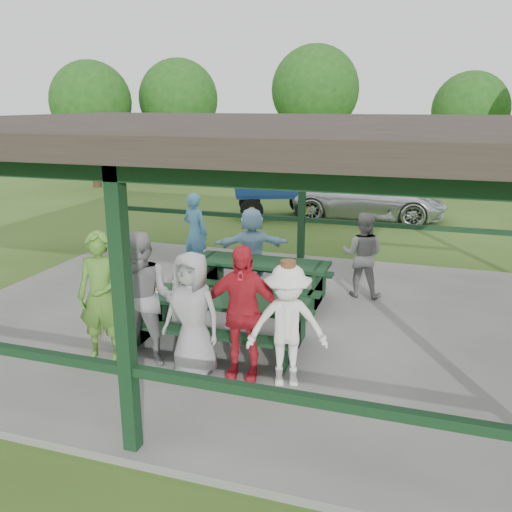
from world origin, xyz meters
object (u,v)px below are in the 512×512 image
(picnic_table_near, at_px, (218,315))
(spectator_grey, at_px, (363,255))
(picnic_table_far, at_px, (261,276))
(spectator_lblue, at_px, (252,247))
(contestant_grey_left, at_px, (143,300))
(contestant_red, at_px, (242,313))
(contestant_green, at_px, (101,297))
(farm_trailer, at_px, (277,198))
(pickup_truck, at_px, (369,198))
(contestant_grey_mid, at_px, (192,314))
(spectator_blue, at_px, (195,232))
(contestant_white_fedora, at_px, (287,326))

(picnic_table_near, xyz_separation_m, spectator_grey, (1.74, 2.82, 0.31))
(picnic_table_far, xyz_separation_m, spectator_lblue, (-0.41, 0.70, 0.32))
(contestant_grey_left, height_order, contestant_red, contestant_grey_left)
(contestant_red, bearing_deg, contestant_green, 176.61)
(farm_trailer, bearing_deg, pickup_truck, -7.89)
(contestant_grey_mid, bearing_deg, picnic_table_far, 96.80)
(picnic_table_far, distance_m, spectator_lblue, 0.88)
(spectator_blue, relative_size, farm_trailer, 0.46)
(picnic_table_near, xyz_separation_m, contestant_white_fedora, (1.26, -0.80, 0.32))
(contestant_white_fedora, distance_m, spectator_blue, 5.13)
(picnic_table_near, relative_size, pickup_truck, 0.55)
(spectator_lblue, bearing_deg, spectator_blue, -44.74)
(contestant_grey_left, height_order, spectator_blue, contestant_grey_left)
(contestant_red, xyz_separation_m, spectator_blue, (-2.48, 4.10, -0.06))
(contestant_white_fedora, bearing_deg, picnic_table_near, 129.70)
(farm_trailer, bearing_deg, contestant_white_fedora, -94.82)
(picnic_table_near, xyz_separation_m, contestant_grey_mid, (0.01, -0.90, 0.36))
(picnic_table_far, height_order, farm_trailer, farm_trailer)
(picnic_table_near, height_order, contestant_white_fedora, contestant_white_fedora)
(contestant_green, distance_m, contestant_red, 2.02)
(spectator_blue, bearing_deg, spectator_grey, -170.41)
(contestant_grey_mid, bearing_deg, spectator_lblue, 103.45)
(contestant_white_fedora, bearing_deg, contestant_green, 163.76)
(picnic_table_near, bearing_deg, contestant_red, -50.78)
(pickup_truck, bearing_deg, contestant_grey_mid, 171.84)
(spectator_lblue, xyz_separation_m, spectator_grey, (2.11, 0.11, 0.00))
(contestant_green, bearing_deg, contestant_grey_left, -12.24)
(contestant_white_fedora, relative_size, spectator_blue, 0.98)
(picnic_table_near, xyz_separation_m, picnic_table_far, (0.04, 2.00, -0.01))
(contestant_green, height_order, spectator_blue, contestant_green)
(contestant_green, distance_m, contestant_grey_left, 0.64)
(contestant_grey_mid, relative_size, spectator_grey, 1.06)
(contestant_grey_mid, height_order, spectator_lblue, contestant_grey_mid)
(picnic_table_near, height_order, farm_trailer, farm_trailer)
(contestant_white_fedora, bearing_deg, contestant_red, 162.09)
(contestant_grey_mid, xyz_separation_m, pickup_truck, (0.99, 11.29, -0.28))
(contestant_red, bearing_deg, contestant_grey_mid, -176.17)
(spectator_grey, distance_m, farm_trailer, 7.78)
(picnic_table_near, distance_m, spectator_blue, 3.79)
(contestant_grey_left, relative_size, contestant_white_fedora, 1.13)
(pickup_truck, distance_m, farm_trailer, 2.91)
(spectator_grey, bearing_deg, spectator_lblue, 5.72)
(contestant_grey_left, bearing_deg, picnic_table_far, 70.72)
(farm_trailer, bearing_deg, contestant_red, -97.89)
(contestant_grey_left, bearing_deg, farm_trailer, 91.72)
(picnic_table_far, distance_m, spectator_blue, 2.30)
(contestant_white_fedora, bearing_deg, contestant_grey_left, 164.13)
(spectator_grey, bearing_deg, contestant_red, 75.95)
(picnic_table_far, xyz_separation_m, contestant_white_fedora, (1.21, -2.80, 0.33))
(contestant_white_fedora, bearing_deg, spectator_blue, 109.10)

